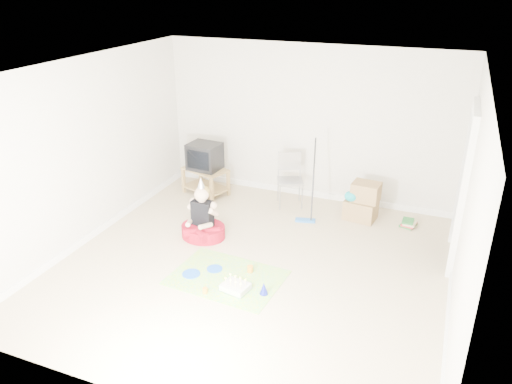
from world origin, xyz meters
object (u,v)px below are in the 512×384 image
at_px(folding_chair, 290,181).
at_px(crt_tv, 205,156).
at_px(seated_woman, 203,224).
at_px(tv_stand, 206,179).
at_px(birthday_cake, 236,287).
at_px(cardboard_boxes, 362,202).

bearing_deg(folding_chair, crt_tv, -176.27).
bearing_deg(crt_tv, seated_woman, -59.88).
height_order(tv_stand, crt_tv, crt_tv).
bearing_deg(seated_woman, birthday_cake, -47.14).
relative_size(folding_chair, cardboard_boxes, 1.47).
bearing_deg(cardboard_boxes, seated_woman, -144.56).
bearing_deg(cardboard_boxes, folding_chair, 177.12).
xyz_separation_m(crt_tv, seated_woman, (0.68, -1.43, -0.49)).
relative_size(tv_stand, seated_woman, 0.91).
bearing_deg(birthday_cake, crt_tv, 123.85).
relative_size(folding_chair, birthday_cake, 2.50).
height_order(folding_chair, birthday_cake, folding_chair).
relative_size(seated_woman, birthday_cake, 2.64).
height_order(tv_stand, folding_chair, folding_chair).
bearing_deg(tv_stand, seated_woman, -64.53).
relative_size(tv_stand, folding_chair, 0.96).
bearing_deg(seated_woman, crt_tv, 115.47).
xyz_separation_m(crt_tv, cardboard_boxes, (2.74, 0.04, -0.41)).
bearing_deg(tv_stand, birthday_cake, -56.15).
height_order(tv_stand, seated_woman, seated_woman).
height_order(tv_stand, birthday_cake, tv_stand).
height_order(crt_tv, cardboard_boxes, crt_tv).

